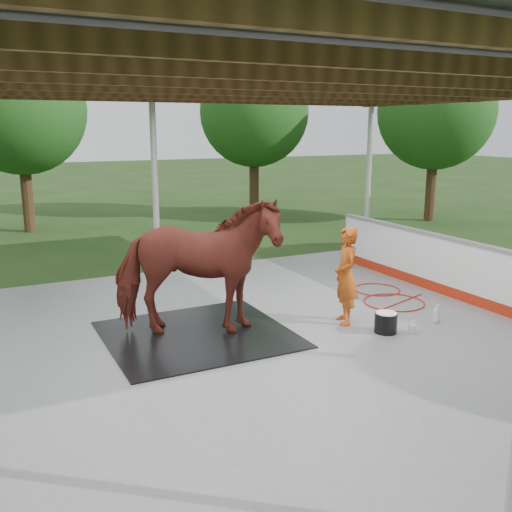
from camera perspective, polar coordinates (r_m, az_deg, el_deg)
name	(u,v)px	position (r m, az deg, el deg)	size (l,w,h in m)	color
ground	(251,347)	(8.75, -0.54, -9.12)	(100.00, 100.00, 0.00)	#1E3814
concrete_slab	(251,346)	(8.74, -0.54, -8.97)	(12.00, 10.00, 0.05)	slate
pavilion_structure	(250,74)	(8.15, -0.60, 17.73)	(12.60, 10.60, 4.05)	beige
dasher_board	(474,275)	(11.26, 21.00, -1.81)	(0.16, 8.00, 1.15)	#A8240E
tree_belt	(242,92)	(9.07, -1.41, 16.09)	(28.00, 28.00, 5.80)	#382314
rubber_mat	(198,334)	(9.14, -5.84, -7.80)	(2.81, 2.64, 0.02)	black
horse	(196,267)	(8.81, -6.00, -1.12)	(1.17, 2.57, 2.17)	maroon
handler	(346,276)	(9.53, 8.99, -1.95)	(0.59, 0.39, 1.63)	#B24613
wash_bucket	(386,322)	(9.39, 12.85, -6.47)	(0.36, 0.36, 0.33)	black
soap_bottle_a	(436,313)	(10.06, 17.57, -5.49)	(0.12, 0.13, 0.32)	silver
soap_bottle_b	(413,327)	(9.46, 15.39, -6.85)	(0.10, 0.10, 0.22)	#338CD8
hose_coil	(387,297)	(11.31, 12.97, -4.01)	(1.39, 1.86, 0.02)	red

